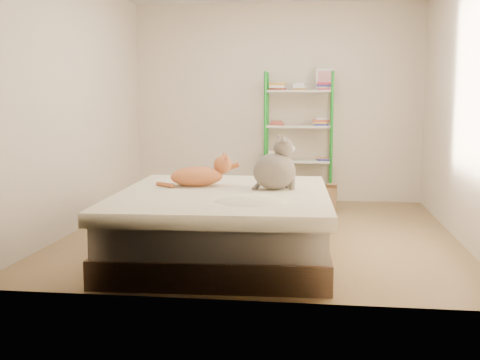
% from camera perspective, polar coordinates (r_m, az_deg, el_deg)
% --- Properties ---
extents(room, '(3.81, 4.21, 2.61)m').
position_cam_1_polar(room, '(5.97, 2.09, 7.27)').
color(room, '#916F4D').
rests_on(room, ground).
extents(bed, '(1.86, 2.28, 0.56)m').
position_cam_1_polar(bed, '(5.16, -1.54, -4.14)').
color(bed, brown).
rests_on(bed, ground).
extents(orange_cat, '(0.64, 0.50, 0.23)m').
position_cam_1_polar(orange_cat, '(5.40, -4.11, 0.59)').
color(orange_cat, '#E47744').
rests_on(orange_cat, bed).
extents(grey_cat, '(0.51, 0.47, 0.46)m').
position_cam_1_polar(grey_cat, '(5.19, 3.30, 1.59)').
color(grey_cat, gray).
rests_on(grey_cat, bed).
extents(shelf_unit, '(0.88, 0.36, 1.74)m').
position_cam_1_polar(shelf_unit, '(7.84, 5.63, 4.26)').
color(shelf_unit, green).
rests_on(shelf_unit, ground).
extents(cardboard_box, '(0.47, 0.45, 0.37)m').
position_cam_1_polar(cardboard_box, '(7.36, 7.40, -1.67)').
color(cardboard_box, '#896347').
rests_on(cardboard_box, ground).
extents(white_bin, '(0.31, 0.27, 0.33)m').
position_cam_1_polar(white_bin, '(7.98, -1.97, -0.83)').
color(white_bin, white).
rests_on(white_bin, ground).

